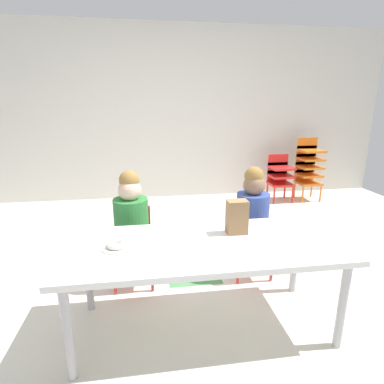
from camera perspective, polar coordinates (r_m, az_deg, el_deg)
The scene contains 10 objects.
ground_plane at distance 2.74m, azimuth -0.02°, elevation -14.79°, with size 6.62×4.72×0.02m.
back_wall at distance 4.71m, azimuth -4.27°, elevation 14.07°, with size 6.62×0.10×2.49m, color beige.
craft_table at distance 1.90m, azimuth 2.32°, elevation -10.83°, with size 1.66×0.70×0.59m.
seated_child_near_camera at distance 2.40m, azimuth -11.15°, elevation -4.76°, with size 0.32×0.31×0.92m.
seated_child_middle_seat at distance 2.53m, azimuth 11.05°, elevation -3.64°, with size 0.32×0.31×0.92m.
kid_chair_red_stack at distance 4.73m, azimuth 15.93°, elevation 3.15°, with size 0.32×0.30×0.68m.
kid_chair_orange_stack at distance 4.90m, azimuth 20.73°, elevation 4.62°, with size 0.32×0.30×0.92m.
paper_bag_brown at distance 1.99m, azimuth 8.30°, elevation -4.58°, with size 0.13×0.09×0.22m, color #9E754C.
paper_plate_near_edge at distance 1.86m, azimuth -13.66°, elevation -9.91°, with size 0.18×0.18×0.01m, color white.
donut_powdered_on_plate at distance 1.85m, azimuth -13.71°, elevation -9.30°, with size 0.12×0.12×0.04m, color white.
Camera 1 is at (-0.35, -2.34, 1.39)m, focal length 28.85 mm.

